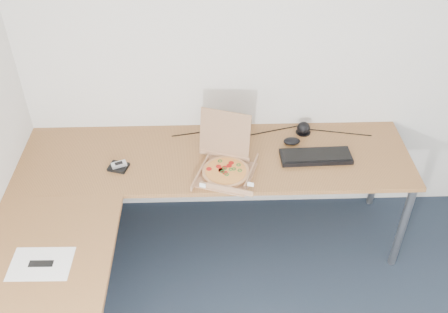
{
  "coord_description": "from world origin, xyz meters",
  "views": [
    {
      "loc": [
        -0.53,
        -1.18,
        2.78
      ],
      "look_at": [
        -0.45,
        1.28,
        0.82
      ],
      "focal_mm": 41.25,
      "sensor_mm": 36.0,
      "label": 1
    }
  ],
  "objects_px": {
    "pizza_box": "(226,168)",
    "keyboard": "(316,157)",
    "drinking_glass": "(242,126)",
    "desk": "(161,207)",
    "wallet": "(118,167)"
  },
  "relations": [
    {
      "from": "pizza_box",
      "to": "drinking_glass",
      "type": "bearing_deg",
      "value": 92.0
    },
    {
      "from": "pizza_box",
      "to": "keyboard",
      "type": "distance_m",
      "value": 0.59
    },
    {
      "from": "desk",
      "to": "drinking_glass",
      "type": "relative_size",
      "value": 23.09
    },
    {
      "from": "keyboard",
      "to": "drinking_glass",
      "type": "bearing_deg",
      "value": 145.64
    },
    {
      "from": "drinking_glass",
      "to": "keyboard",
      "type": "height_order",
      "value": "drinking_glass"
    },
    {
      "from": "pizza_box",
      "to": "wallet",
      "type": "xyz_separation_m",
      "value": [
        -0.67,
        0.07,
        -0.03
      ]
    },
    {
      "from": "drinking_glass",
      "to": "desk",
      "type": "bearing_deg",
      "value": -127.04
    },
    {
      "from": "pizza_box",
      "to": "wallet",
      "type": "relative_size",
      "value": 3.28
    },
    {
      "from": "drinking_glass",
      "to": "wallet",
      "type": "xyz_separation_m",
      "value": [
        -0.79,
        -0.35,
        -0.04
      ]
    },
    {
      "from": "pizza_box",
      "to": "drinking_glass",
      "type": "xyz_separation_m",
      "value": [
        0.12,
        0.42,
        0.01
      ]
    },
    {
      "from": "keyboard",
      "to": "pizza_box",
      "type": "bearing_deg",
      "value": -169.57
    },
    {
      "from": "pizza_box",
      "to": "drinking_glass",
      "type": "height_order",
      "value": "pizza_box"
    },
    {
      "from": "desk",
      "to": "drinking_glass",
      "type": "xyz_separation_m",
      "value": [
        0.51,
        0.67,
        0.08
      ]
    },
    {
      "from": "desk",
      "to": "keyboard",
      "type": "xyz_separation_m",
      "value": [
        0.96,
        0.38,
        0.04
      ]
    },
    {
      "from": "pizza_box",
      "to": "keyboard",
      "type": "xyz_separation_m",
      "value": [
        0.58,
        0.13,
        -0.03
      ]
    }
  ]
}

